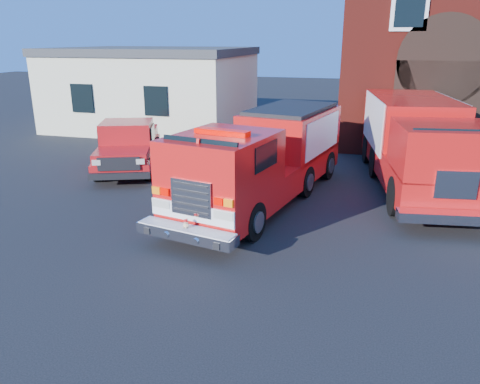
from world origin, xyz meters
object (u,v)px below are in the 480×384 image
(fire_engine, at_px, (265,157))
(secondary_truck, at_px, (418,142))
(side_building, at_px, (154,87))
(pickup_truck, at_px, (129,145))

(fire_engine, distance_m, secondary_truck, 5.41)
(side_building, xyz_separation_m, fire_engine, (8.89, -10.96, -0.82))
(side_building, bearing_deg, fire_engine, -50.97)
(fire_engine, bearing_deg, pickup_truck, 158.01)
(side_building, relative_size, fire_engine, 1.13)
(side_building, height_order, secondary_truck, side_building)
(side_building, relative_size, secondary_truck, 1.12)
(fire_engine, xyz_separation_m, secondary_truck, (4.61, 2.83, 0.16))
(fire_engine, relative_size, secondary_truck, 0.99)
(pickup_truck, xyz_separation_m, secondary_truck, (10.56, 0.43, 0.68))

